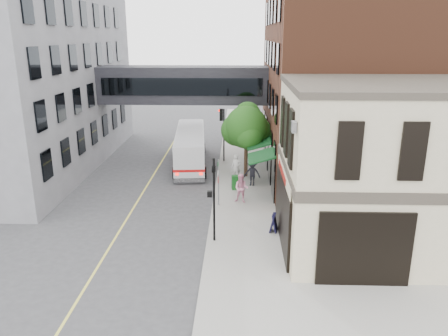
# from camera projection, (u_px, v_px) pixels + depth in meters

# --- Properties ---
(ground) EXTENTS (120.00, 120.00, 0.00)m
(ground) POSITION_uv_depth(u_px,v_px,m) (204.00, 261.00, 21.19)
(ground) COLOR #38383A
(ground) RESTS_ON ground
(sidewalk_main) EXTENTS (4.00, 60.00, 0.15)m
(sidewalk_main) POSITION_uv_depth(u_px,v_px,m) (243.00, 173.00, 34.47)
(sidewalk_main) COLOR gray
(sidewalk_main) RESTS_ON ground
(corner_building) EXTENTS (10.19, 8.12, 8.45)m
(corner_building) POSITION_uv_depth(u_px,v_px,m) (387.00, 168.00, 21.57)
(corner_building) COLOR #BEB591
(corner_building) RESTS_ON ground
(brick_building) EXTENTS (13.76, 18.00, 14.00)m
(brick_building) POSITION_uv_depth(u_px,v_px,m) (349.00, 83.00, 33.14)
(brick_building) COLOR #512919
(brick_building) RESTS_ON ground
(opposite_building) EXTENTS (14.00, 24.00, 14.00)m
(opposite_building) POSITION_uv_depth(u_px,v_px,m) (7.00, 80.00, 34.95)
(opposite_building) COLOR slate
(opposite_building) RESTS_ON ground
(skyway_bridge) EXTENTS (14.00, 3.18, 3.00)m
(skyway_bridge) POSITION_uv_depth(u_px,v_px,m) (184.00, 85.00, 36.56)
(skyway_bridge) COLOR black
(skyway_bridge) RESTS_ON ground
(traffic_signal_near) EXTENTS (0.44, 0.22, 4.60)m
(traffic_signal_near) POSITION_uv_depth(u_px,v_px,m) (213.00, 190.00, 22.21)
(traffic_signal_near) COLOR black
(traffic_signal_near) RESTS_ON sidewalk_main
(traffic_signal_far) EXTENTS (0.53, 0.28, 4.50)m
(traffic_signal_far) POSITION_uv_depth(u_px,v_px,m) (222.00, 124.00, 36.43)
(traffic_signal_far) COLOR black
(traffic_signal_far) RESTS_ON sidewalk_main
(street_sign_pole) EXTENTS (0.08, 0.75, 3.00)m
(street_sign_pole) POSITION_uv_depth(u_px,v_px,m) (218.00, 178.00, 27.29)
(street_sign_pole) COLOR gray
(street_sign_pole) RESTS_ON sidewalk_main
(street_tree) EXTENTS (3.80, 3.20, 5.60)m
(street_tree) POSITION_uv_depth(u_px,v_px,m) (246.00, 127.00, 32.59)
(street_tree) COLOR #382619
(street_tree) RESTS_ON sidewalk_main
(lane_marking) EXTENTS (0.12, 40.00, 0.01)m
(lane_marking) POSITION_uv_depth(u_px,v_px,m) (144.00, 190.00, 30.90)
(lane_marking) COLOR #D8CC4C
(lane_marking) RESTS_ON ground
(bus) EXTENTS (3.26, 10.68, 2.83)m
(bus) POSITION_uv_depth(u_px,v_px,m) (190.00, 146.00, 36.51)
(bus) COLOR silver
(bus) RESTS_ON ground
(pedestrian_a) EXTENTS (0.75, 0.55, 1.89)m
(pedestrian_a) POSITION_uv_depth(u_px,v_px,m) (236.00, 167.00, 32.46)
(pedestrian_a) COLOR silver
(pedestrian_a) RESTS_ON sidewalk_main
(pedestrian_b) EXTENTS (1.07, 0.91, 1.90)m
(pedestrian_b) POSITION_uv_depth(u_px,v_px,m) (241.00, 188.00, 27.95)
(pedestrian_b) COLOR pink
(pedestrian_b) RESTS_ON sidewalk_main
(pedestrian_c) EXTENTS (1.32, 0.94, 1.85)m
(pedestrian_c) POSITION_uv_depth(u_px,v_px,m) (252.00, 173.00, 31.10)
(pedestrian_c) COLOR black
(pedestrian_c) RESTS_ON sidewalk_main
(newspaper_box) EXTENTS (0.56, 0.51, 1.00)m
(newspaper_box) POSITION_uv_depth(u_px,v_px,m) (235.00, 182.00, 30.46)
(newspaper_box) COLOR #124F17
(newspaper_box) RESTS_ON sidewalk_main
(sandwich_board) EXTENTS (0.50, 0.65, 1.04)m
(sandwich_board) POSITION_uv_depth(u_px,v_px,m) (274.00, 223.00, 23.91)
(sandwich_board) COLOR black
(sandwich_board) RESTS_ON sidewalk_main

